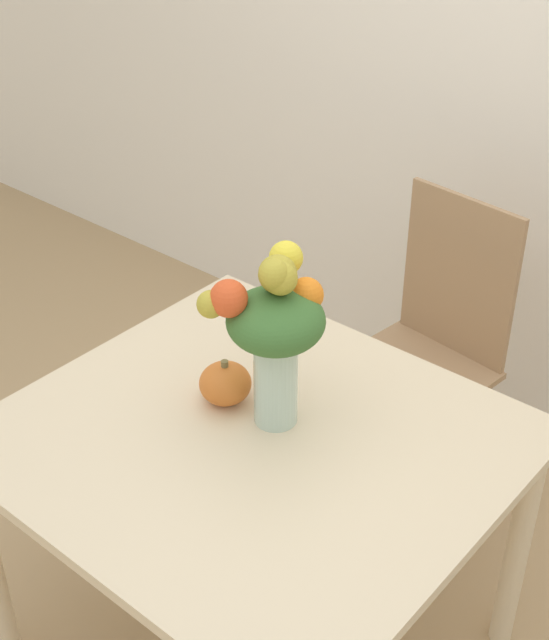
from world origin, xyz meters
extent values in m
cube|color=beige|center=(0.00, 0.00, 0.72)|extent=(1.11, 1.02, 0.03)
cylinder|color=beige|center=(-0.50, 0.45, 0.35)|extent=(0.06, 0.06, 0.71)
cylinder|color=beige|center=(0.50, 0.45, 0.35)|extent=(0.06, 0.06, 0.71)
cylinder|color=#B2CCBC|center=(0.00, 0.08, 0.86)|extent=(0.10, 0.10, 0.23)
cylinder|color=silver|center=(0.00, 0.08, 0.80)|extent=(0.09, 0.09, 0.12)
cylinder|color=#38662D|center=(0.02, 0.08, 0.89)|extent=(0.00, 0.01, 0.27)
cylinder|color=#38662D|center=(0.00, 0.10, 0.89)|extent=(0.01, 0.01, 0.27)
cylinder|color=#38662D|center=(-0.02, 0.09, 0.89)|extent=(0.00, 0.01, 0.27)
cylinder|color=#38662D|center=(-0.02, 0.07, 0.89)|extent=(0.00, 0.01, 0.27)
cylinder|color=#38662D|center=(0.00, 0.06, 0.89)|extent=(0.00, 0.01, 0.27)
ellipsoid|color=#38662D|center=(0.00, 0.08, 1.02)|extent=(0.22, 0.22, 0.13)
sphere|color=yellow|center=(-0.05, 0.17, 1.12)|extent=(0.08, 0.08, 0.08)
sphere|color=#AD9E33|center=(-0.01, 0.09, 1.12)|extent=(0.09, 0.09, 0.09)
sphere|color=#AD9E33|center=(0.01, 0.08, 1.12)|extent=(0.07, 0.07, 0.07)
sphere|color=orange|center=(0.02, 0.15, 1.06)|extent=(0.08, 0.08, 0.08)
sphere|color=#AD9E33|center=(0.01, 0.06, 1.14)|extent=(0.07, 0.07, 0.07)
sphere|color=#AD9E33|center=(-0.10, -0.02, 1.07)|extent=(0.06, 0.06, 0.06)
sphere|color=#D64C23|center=(-0.07, 0.00, 1.08)|extent=(0.08, 0.08, 0.08)
ellipsoid|color=orange|center=(-0.14, 0.06, 0.79)|extent=(0.13, 0.13, 0.10)
cylinder|color=brown|center=(-0.14, 0.06, 0.84)|extent=(0.02, 0.02, 0.02)
cube|color=#9E7A56|center=(-0.06, 0.78, 0.45)|extent=(0.47, 0.47, 0.02)
cylinder|color=#9E7A56|center=(-0.25, 0.64, 0.22)|extent=(0.04, 0.04, 0.44)
cylinder|color=#9E7A56|center=(0.09, 0.60, 0.22)|extent=(0.04, 0.04, 0.44)
cylinder|color=#9E7A56|center=(-0.21, 0.97, 0.22)|extent=(0.04, 0.04, 0.44)
cylinder|color=#9E7A56|center=(0.13, 0.93, 0.22)|extent=(0.04, 0.04, 0.44)
cube|color=#9E7A56|center=(-0.03, 0.98, 0.72)|extent=(0.40, 0.07, 0.52)
camera|label=1|loc=(1.06, -1.18, 2.06)|focal=50.00mm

